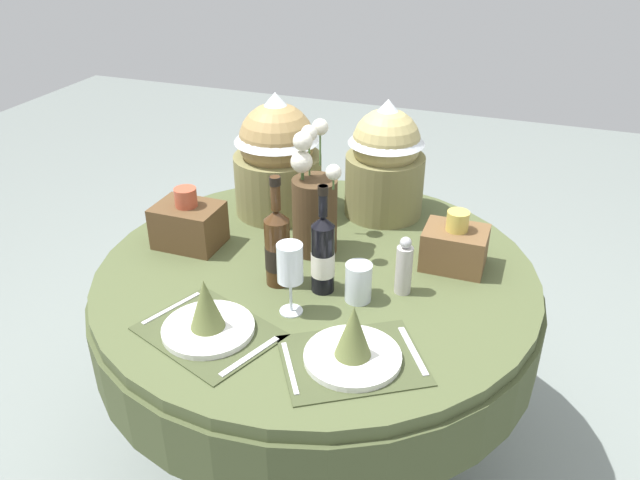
# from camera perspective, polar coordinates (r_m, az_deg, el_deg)

# --- Properties ---
(ground) EXTENTS (8.00, 8.00, 0.00)m
(ground) POSITION_cam_1_polar(r_m,az_deg,el_deg) (2.41, -0.29, -17.86)
(ground) COLOR gray
(dining_table) EXTENTS (1.36, 1.36, 0.75)m
(dining_table) POSITION_cam_1_polar(r_m,az_deg,el_deg) (2.01, -0.33, -5.86)
(dining_table) COLOR #4C5633
(dining_table) RESTS_ON ground
(place_setting_left) EXTENTS (0.41, 0.36, 0.16)m
(place_setting_left) POSITION_cam_1_polar(r_m,az_deg,el_deg) (1.67, -10.07, -6.87)
(place_setting_left) COLOR #41492B
(place_setting_left) RESTS_ON dining_table
(place_setting_right) EXTENTS (0.43, 0.40, 0.16)m
(place_setting_right) POSITION_cam_1_polar(r_m,az_deg,el_deg) (1.55, 2.97, -9.41)
(place_setting_right) COLOR #41492B
(place_setting_right) RESTS_ON dining_table
(flower_vase) EXTENTS (0.17, 0.21, 0.40)m
(flower_vase) POSITION_cam_1_polar(r_m,az_deg,el_deg) (1.96, -0.54, 3.07)
(flower_vase) COLOR #47331E
(flower_vase) RESTS_ON dining_table
(wine_bottle_left) EXTENTS (0.07, 0.07, 0.34)m
(wine_bottle_left) POSITION_cam_1_polar(r_m,az_deg,el_deg) (1.81, -3.84, -0.56)
(wine_bottle_left) COLOR #422814
(wine_bottle_left) RESTS_ON dining_table
(wine_bottle_centre) EXTENTS (0.07, 0.07, 0.33)m
(wine_bottle_centre) POSITION_cam_1_polar(r_m,az_deg,el_deg) (1.77, 0.26, -1.20)
(wine_bottle_centre) COLOR black
(wine_bottle_centre) RESTS_ON dining_table
(wine_glass_right) EXTENTS (0.07, 0.07, 0.21)m
(wine_glass_right) POSITION_cam_1_polar(r_m,az_deg,el_deg) (1.66, -2.71, -2.23)
(wine_glass_right) COLOR silver
(wine_glass_right) RESTS_ON dining_table
(tumbler_near_right) EXTENTS (0.07, 0.07, 0.11)m
(tumbler_near_right) POSITION_cam_1_polar(r_m,az_deg,el_deg) (1.76, 3.46, -3.80)
(tumbler_near_right) COLOR silver
(tumbler_near_right) RESTS_ON dining_table
(pepper_mill) EXTENTS (0.05, 0.05, 0.18)m
(pepper_mill) POSITION_cam_1_polar(r_m,az_deg,el_deg) (1.80, 7.53, -2.45)
(pepper_mill) COLOR #B7B2AD
(pepper_mill) RESTS_ON dining_table
(gift_tub_back_left) EXTENTS (0.30, 0.30, 0.43)m
(gift_tub_back_left) POSITION_cam_1_polar(r_m,az_deg,el_deg) (2.19, -3.87, 7.96)
(gift_tub_back_left) COLOR olive
(gift_tub_back_left) RESTS_ON dining_table
(gift_tub_back_centre) EXTENTS (0.27, 0.27, 0.41)m
(gift_tub_back_centre) POSITION_cam_1_polar(r_m,az_deg,el_deg) (2.18, 5.90, 7.57)
(gift_tub_back_centre) COLOR olive
(gift_tub_back_centre) RESTS_ON dining_table
(woven_basket_side_left) EXTENTS (0.21, 0.16, 0.20)m
(woven_basket_side_left) POSITION_cam_1_polar(r_m,az_deg,el_deg) (2.07, -11.72, 1.44)
(woven_basket_side_left) COLOR brown
(woven_basket_side_left) RESTS_ON dining_table
(woven_basket_side_right) EXTENTS (0.19, 0.15, 0.18)m
(woven_basket_side_right) POSITION_cam_1_polar(r_m,az_deg,el_deg) (1.95, 11.98, -0.54)
(woven_basket_side_right) COLOR brown
(woven_basket_side_right) RESTS_ON dining_table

